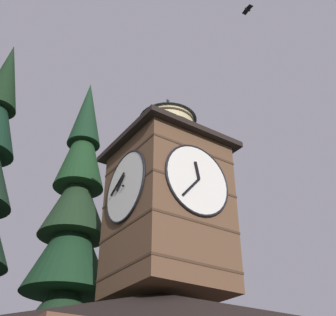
% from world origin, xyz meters
% --- Properties ---
extents(clock_tower, '(4.80, 4.80, 9.64)m').
position_xyz_m(clock_tower, '(0.19, -2.23, 9.91)').
color(clock_tower, brown).
rests_on(clock_tower, building_main).
extents(pine_tree_behind, '(5.58, 5.58, 18.81)m').
position_xyz_m(pine_tree_behind, '(2.39, -7.05, 7.26)').
color(pine_tree_behind, '#473323').
rests_on(pine_tree_behind, ground_plane).
extents(flying_bird_high, '(0.31, 0.59, 0.16)m').
position_xyz_m(flying_bird_high, '(-0.69, 2.82, 17.55)').
color(flying_bird_high, black).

